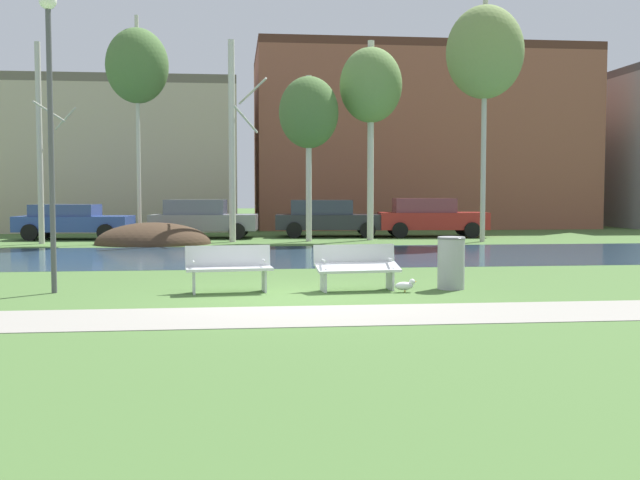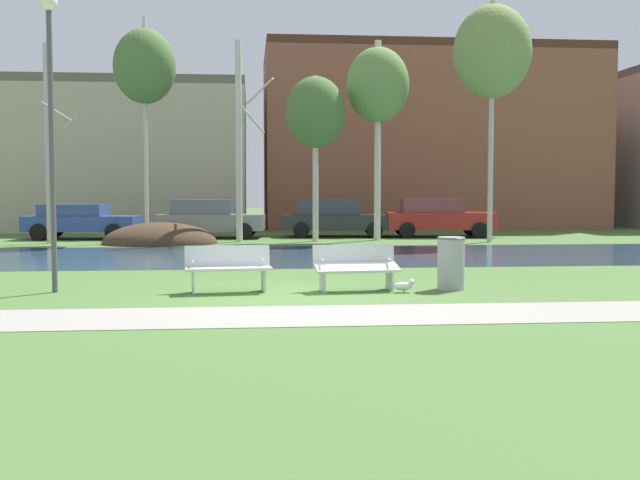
% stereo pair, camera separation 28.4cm
% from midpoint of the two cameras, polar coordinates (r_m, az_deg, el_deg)
% --- Properties ---
extents(ground_plane, '(120.00, 120.00, 0.00)m').
position_cam_midpoint_polar(ground_plane, '(23.42, -4.02, -0.96)').
color(ground_plane, '#476B33').
extents(paved_path_strip, '(60.00, 1.93, 0.01)m').
position_cam_midpoint_polar(paved_path_strip, '(11.59, -1.58, -5.70)').
color(paved_path_strip, gray).
rests_on(paved_path_strip, ground).
extents(river_band, '(80.00, 7.58, 0.01)m').
position_cam_midpoint_polar(river_band, '(22.29, -3.90, -1.18)').
color(river_band, '#2D475B').
rests_on(river_band, ground).
extents(soil_mound, '(4.11, 3.23, 1.55)m').
position_cam_midpoint_polar(soil_mound, '(27.85, -12.69, -0.30)').
color(soil_mound, '#423021').
rests_on(soil_mound, ground).
extents(bench_left, '(1.65, 0.72, 0.87)m').
position_cam_midpoint_polar(bench_left, '(14.32, -7.41, -2.04)').
color(bench_left, silver).
rests_on(bench_left, ground).
extents(bench_right, '(1.65, 0.72, 0.87)m').
position_cam_midpoint_polar(bench_right, '(14.48, 2.20, -1.95)').
color(bench_right, silver).
rests_on(bench_right, ground).
extents(trash_bin, '(0.55, 0.55, 1.01)m').
position_cam_midpoint_polar(trash_bin, '(14.88, 9.27, -1.64)').
color(trash_bin, '#999B9E').
rests_on(trash_bin, ground).
extents(seagull, '(0.42, 0.16, 0.25)m').
position_cam_midpoint_polar(seagull, '(14.31, 5.84, -3.41)').
color(seagull, white).
rests_on(seagull, ground).
extents(streetlamp, '(0.32, 0.32, 5.51)m').
position_cam_midpoint_polar(streetlamp, '(15.04, -20.13, 10.22)').
color(streetlamp, '#4C4C51').
rests_on(streetlamp, ground).
extents(birch_far_left, '(1.45, 2.28, 7.18)m').
position_cam_midpoint_polar(birch_far_left, '(29.15, -20.50, 6.90)').
color(birch_far_left, '#BCB7A8').
rests_on(birch_far_left, ground).
extents(birch_left, '(2.29, 2.29, 8.33)m').
position_cam_midpoint_polar(birch_left, '(29.43, -13.84, 12.53)').
color(birch_left, beige).
rests_on(birch_left, ground).
extents(birch_center_left, '(1.43, 2.27, 7.44)m').
position_cam_midpoint_polar(birch_center_left, '(28.53, -6.85, 7.49)').
color(birch_center_left, beige).
rests_on(birch_center_left, ground).
extents(birch_center, '(2.23, 2.23, 6.20)m').
position_cam_midpoint_polar(birch_center, '(28.78, -1.14, 9.48)').
color(birch_center, beige).
rests_on(birch_center, ground).
extents(birch_center_right, '(2.39, 2.39, 7.62)m').
position_cam_midpoint_polar(birch_center_right, '(29.68, 3.56, 11.42)').
color(birch_center_right, beige).
rests_on(birch_center_right, ground).
extents(birch_right, '(2.84, 2.84, 8.99)m').
position_cam_midpoint_polar(birch_right, '(29.43, 11.99, 13.57)').
color(birch_right, '#BCB7A8').
rests_on(birch_right, ground).
extents(parked_van_nearest_blue, '(4.50, 2.36, 1.37)m').
position_cam_midpoint_polar(parked_van_nearest_blue, '(31.35, -18.33, 1.40)').
color(parked_van_nearest_blue, '#2D4793').
rests_on(parked_van_nearest_blue, ground).
extents(parked_sedan_second_grey, '(4.37, 2.37, 1.55)m').
position_cam_midpoint_polar(parked_sedan_second_grey, '(30.94, -9.11, 1.63)').
color(parked_sedan_second_grey, slate).
rests_on(parked_sedan_second_grey, ground).
extents(parked_hatch_third_dark, '(4.65, 2.44, 1.52)m').
position_cam_midpoint_polar(parked_hatch_third_dark, '(31.53, 0.31, 1.70)').
color(parked_hatch_third_dark, '#282B30').
rests_on(parked_hatch_third_dark, ground).
extents(parked_wagon_fourth_red, '(4.57, 2.41, 1.59)m').
position_cam_midpoint_polar(parked_wagon_fourth_red, '(31.78, 8.00, 1.74)').
color(parked_wagon_fourth_red, maroon).
rests_on(parked_wagon_fourth_red, ground).
extents(building_beige_block, '(14.84, 9.59, 7.14)m').
position_cam_midpoint_polar(building_beige_block, '(40.38, -17.11, 5.91)').
color(building_beige_block, '#BCAD8E').
rests_on(building_beige_block, ground).
extents(building_brick_low, '(17.02, 8.70, 9.19)m').
position_cam_midpoint_polar(building_brick_low, '(41.35, 6.97, 7.41)').
color(building_brick_low, brown).
rests_on(building_brick_low, ground).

